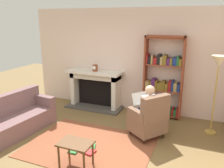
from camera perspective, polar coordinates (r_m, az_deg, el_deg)
The scene contains 12 objects.
ground at distance 4.55m, azimuth -7.23°, elevation -16.61°, with size 14.00×14.00×0.00m, color brown.
back_wall at distance 6.28m, azimuth 3.86°, elevation 5.81°, with size 5.60×0.10×2.70m, color beige.
area_rug at distance 4.77m, azimuth -5.41°, elevation -14.82°, with size 2.40×1.80×0.01m, color brown.
fireplace at distance 6.55m, azimuth -3.99°, elevation -0.85°, with size 1.57×0.64×1.06m.
mantel_clock at distance 6.30m, azimuth -4.17°, elevation 3.94°, with size 0.14×0.14×0.18m.
bookshelf at distance 5.92m, azimuth 12.37°, elevation 0.90°, with size 0.95×0.32×2.04m.
armchair_reading at distance 4.93m, azimuth 9.11°, elevation -8.42°, with size 0.88×0.88×0.97m.
seated_reader at distance 4.94m, azimuth 8.34°, elevation -5.87°, with size 0.59×0.56×1.14m.
sofa_floral at distance 5.55m, azimuth -22.65°, elevation -7.84°, with size 0.91×1.77×0.85m.
side_table at distance 4.05m, azimuth -8.90°, elevation -14.85°, with size 0.56×0.39×0.45m.
scattered_books at distance 4.66m, azimuth -6.98°, elevation -15.30°, with size 0.54×0.49×0.04m.
floor_lamp at distance 5.22m, azimuth 24.57°, elevation 3.50°, with size 0.32×0.32×1.71m.
Camera 1 is at (1.96, -3.32, 2.42)m, focal length 37.34 mm.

